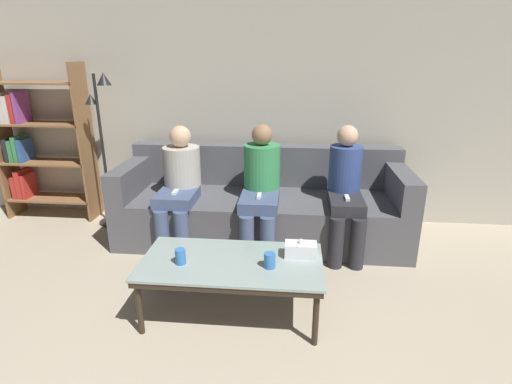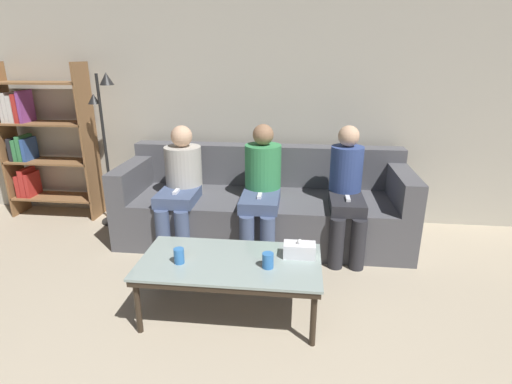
# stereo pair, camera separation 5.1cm
# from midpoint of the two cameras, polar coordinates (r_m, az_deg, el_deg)

# --- Properties ---
(wall_back) EXTENTS (12.00, 0.06, 2.60)m
(wall_back) POSITION_cam_midpoint_polar(r_m,az_deg,el_deg) (4.29, 1.28, 12.94)
(wall_back) COLOR #B7B2A3
(wall_back) RESTS_ON ground_plane
(couch) EXTENTS (2.77, 0.94, 0.87)m
(couch) POSITION_cam_midpoint_polar(r_m,az_deg,el_deg) (3.99, 0.59, -2.05)
(couch) COLOR #515156
(couch) RESTS_ON ground_plane
(coffee_table) EXTENTS (1.24, 0.64, 0.42)m
(coffee_table) POSITION_cam_midpoint_polar(r_m,az_deg,el_deg) (2.79, -4.03, -10.44)
(coffee_table) COLOR #8C9E99
(coffee_table) RESTS_ON ground_plane
(cup_near_left) EXTENTS (0.08, 0.08, 0.10)m
(cup_near_left) POSITION_cam_midpoint_polar(r_m,az_deg,el_deg) (2.66, 1.41, -9.73)
(cup_near_left) COLOR #3372BF
(cup_near_left) RESTS_ON coffee_table
(cup_near_right) EXTENTS (0.07, 0.07, 0.11)m
(cup_near_right) POSITION_cam_midpoint_polar(r_m,az_deg,el_deg) (2.76, -11.27, -9.02)
(cup_near_right) COLOR #3372BF
(cup_near_right) RESTS_ON coffee_table
(tissue_box) EXTENTS (0.22, 0.12, 0.13)m
(tissue_box) POSITION_cam_midpoint_polar(r_m,az_deg,el_deg) (2.81, 5.89, -8.18)
(tissue_box) COLOR white
(tissue_box) RESTS_ON coffee_table
(bookshelf) EXTENTS (0.98, 0.32, 1.69)m
(bookshelf) POSITION_cam_midpoint_polar(r_m,az_deg,el_deg) (5.02, -29.46, 6.18)
(bookshelf) COLOR brown
(bookshelf) RESTS_ON ground_plane
(standing_lamp) EXTENTS (0.31, 0.26, 1.59)m
(standing_lamp) POSITION_cam_midpoint_polar(r_m,az_deg,el_deg) (4.43, -21.31, 7.59)
(standing_lamp) COLOR black
(standing_lamp) RESTS_ON ground_plane
(seated_person_left_end) EXTENTS (0.35, 0.69, 1.13)m
(seated_person_left_end) POSITION_cam_midpoint_polar(r_m,az_deg,el_deg) (3.84, -11.21, 1.41)
(seated_person_left_end) COLOR #47567A
(seated_person_left_end) RESTS_ON ground_plane
(seated_person_mid_left) EXTENTS (0.34, 0.73, 1.16)m
(seated_person_mid_left) POSITION_cam_midpoint_polar(r_m,az_deg,el_deg) (3.68, 0.30, 1.14)
(seated_person_mid_left) COLOR #47567A
(seated_person_mid_left) RESTS_ON ground_plane
(seated_person_mid_right) EXTENTS (0.31, 0.68, 1.16)m
(seated_person_mid_right) POSITION_cam_midpoint_polar(r_m,az_deg,el_deg) (3.69, 12.28, 0.59)
(seated_person_mid_right) COLOR #28282D
(seated_person_mid_right) RESTS_ON ground_plane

